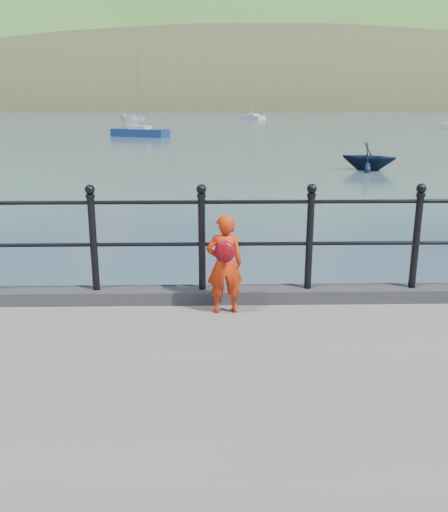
{
  "coord_description": "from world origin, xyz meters",
  "views": [
    {
      "loc": [
        0.72,
        -5.97,
        3.21
      ],
      "look_at": [
        0.84,
        -0.2,
        1.55
      ],
      "focal_mm": 38.0,
      "sensor_mm": 36.0,
      "label": 1
    }
  ],
  "objects_px": {
    "launch_white": "(133,122)",
    "sailboat_deep": "(253,118)",
    "child": "(225,264)",
    "railing": "(147,231)",
    "sailboat_port": "(140,133)",
    "launch_navy": "(369,157)"
  },
  "relations": [
    {
      "from": "launch_white",
      "to": "launch_navy",
      "type": "height_order",
      "value": "launch_white"
    },
    {
      "from": "sailboat_deep",
      "to": "sailboat_port",
      "type": "bearing_deg",
      "value": -47.9
    },
    {
      "from": "child",
      "to": "launch_white",
      "type": "distance_m",
      "value": 58.24
    },
    {
      "from": "child",
      "to": "sailboat_port",
      "type": "bearing_deg",
      "value": -88.42
    },
    {
      "from": "sailboat_deep",
      "to": "railing",
      "type": "bearing_deg",
      "value": -36.28
    },
    {
      "from": "railing",
      "to": "sailboat_port",
      "type": "bearing_deg",
      "value": 97.41
    },
    {
      "from": "railing",
      "to": "child",
      "type": "distance_m",
      "value": 0.95
    },
    {
      "from": "launch_white",
      "to": "sailboat_port",
      "type": "relative_size",
      "value": 0.61
    },
    {
      "from": "launch_white",
      "to": "sailboat_port",
      "type": "distance_m",
      "value": 12.22
    },
    {
      "from": "launch_navy",
      "to": "sailboat_deep",
      "type": "xyz_separation_m",
      "value": [
        -0.21,
        71.71,
        -0.31
      ]
    },
    {
      "from": "railing",
      "to": "sailboat_deep",
      "type": "relative_size",
      "value": 2.32
    },
    {
      "from": "launch_white",
      "to": "launch_navy",
      "type": "bearing_deg",
      "value": -46.62
    },
    {
      "from": "railing",
      "to": "launch_white",
      "type": "xyz_separation_m",
      "value": [
        -8.18,
        57.2,
        -0.9
      ]
    },
    {
      "from": "launch_navy",
      "to": "sailboat_deep",
      "type": "distance_m",
      "value": 71.71
    },
    {
      "from": "railing",
      "to": "launch_white",
      "type": "bearing_deg",
      "value": 98.14
    },
    {
      "from": "sailboat_deep",
      "to": "launch_navy",
      "type": "bearing_deg",
      "value": -31.15
    },
    {
      "from": "child",
      "to": "launch_navy",
      "type": "bearing_deg",
      "value": -116.65
    },
    {
      "from": "railing",
      "to": "child",
      "type": "height_order",
      "value": "railing"
    },
    {
      "from": "launch_white",
      "to": "sailboat_deep",
      "type": "bearing_deg",
      "value": 84.6
    },
    {
      "from": "launch_navy",
      "to": "sailboat_port",
      "type": "relative_size",
      "value": 0.31
    },
    {
      "from": "sailboat_port",
      "to": "launch_white",
      "type": "bearing_deg",
      "value": 125.87
    },
    {
      "from": "launch_navy",
      "to": "sailboat_port",
      "type": "distance_m",
      "value": 28.89
    }
  ]
}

